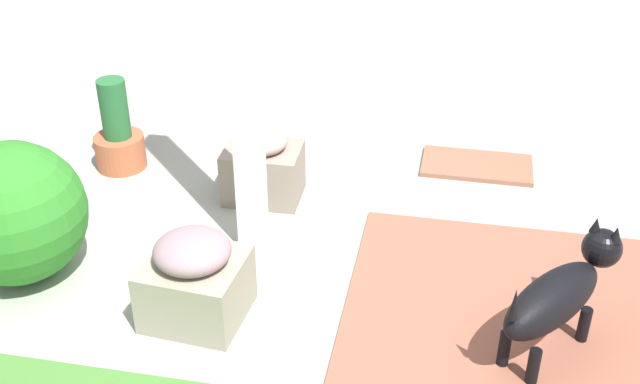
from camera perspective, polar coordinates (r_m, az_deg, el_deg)
The scene contains 9 objects.
ground_plane at distance 4.17m, azimuth 0.24°, elevation -4.88°, with size 12.00×12.00×0.00m, color #989A8E.
brick_path at distance 3.59m, azimuth 15.59°, elevation -13.14°, with size 1.80×2.40×0.02m, color brown.
porch_pillar at distance 3.76m, azimuth -5.68°, elevation 12.11°, with size 0.14×0.14×2.47m, color white.
stone_planter_nearest at distance 4.62m, azimuth -4.19°, elevation 1.85°, with size 0.45×0.35×0.44m.
stone_planter_mid at distance 3.72m, azimuth -9.11°, elevation -6.29°, with size 0.49×0.46×0.46m.
round_shrub at distance 4.16m, azimuth -21.50°, elevation -1.45°, with size 0.73×0.73×0.73m, color #2B7724.
terracotta_pot_tall at distance 5.09m, azimuth -14.52°, elevation 3.92°, with size 0.32×0.32×0.59m.
dog at distance 3.58m, azimuth 17.09°, elevation -7.09°, with size 0.59×0.71×0.54m.
doormat at distance 5.11m, azimuth 11.38°, elevation 1.91°, with size 0.70×0.39×0.03m, color brown.
Camera 1 is at (-0.63, 3.32, 2.44)m, focal length 43.82 mm.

